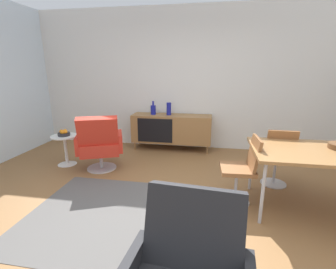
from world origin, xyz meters
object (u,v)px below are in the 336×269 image
vase_sculptural_dark (169,109)px  dining_chair_back_left (278,155)px  fruit_bowl (64,133)px  dining_table (326,155)px  dining_chair_near_window (243,168)px  lounge_chair_red (100,143)px  vase_cobalt (153,110)px  sideboard (171,129)px  side_table_round (65,147)px

vase_sculptural_dark → dining_chair_back_left: (1.78, -1.36, -0.38)m
fruit_bowl → vase_sculptural_dark: bearing=35.2°
dining_table → fruit_bowl: size_ratio=8.00×
dining_chair_near_window → lounge_chair_red: 2.25m
lounge_chair_red → vase_cobalt: bearing=65.0°
sideboard → dining_chair_back_left: bearing=-38.3°
dining_table → dining_chair_back_left: dining_chair_back_left is taller
dining_table → side_table_round: 3.84m
lounge_chair_red → fruit_bowl: bearing=169.7°
sideboard → side_table_round: bearing=-145.8°
sideboard → dining_chair_near_window: 2.25m
dining_table → vase_cobalt: bearing=141.9°
dining_table → dining_chair_near_window: dining_chair_near_window is taller
vase_cobalt → side_table_round: 1.80m
vase_sculptural_dark → dining_table: 2.87m
vase_sculptural_dark → dining_chair_near_window: 2.31m
vase_cobalt → vase_sculptural_dark: 0.32m
vase_cobalt → side_table_round: (-1.30, -1.14, -0.50)m
lounge_chair_red → vase_sculptural_dark: bearing=54.3°
vase_cobalt → dining_table: bearing=-38.1°
dining_chair_near_window → lounge_chair_red: size_ratio=0.90×
vase_sculptural_dark → fruit_bowl: 2.00m
dining_chair_back_left → dining_chair_near_window: bearing=-134.0°
dining_chair_near_window → dining_chair_back_left: bearing=46.0°
dining_chair_back_left → fruit_bowl: dining_chair_back_left is taller
sideboard → lounge_chair_red: (-0.97, -1.27, 0.03)m
sideboard → vase_cobalt: bearing=179.7°
sideboard → vase_sculptural_dark: bearing=178.0°
dining_table → lounge_chair_red: (-3.04, 0.65, -0.23)m
sideboard → side_table_round: 2.03m
dining_table → lounge_chair_red: 3.12m
dining_chair_near_window → side_table_round: size_ratio=1.65×
vase_cobalt → lounge_chair_red: vase_cobalt is taller
vase_sculptural_dark → dining_chair_back_left: bearing=-37.5°
vase_cobalt → dining_chair_near_window: (1.56, -1.92, -0.35)m
dining_chair_back_left → fruit_bowl: bearing=176.3°
vase_cobalt → lounge_chair_red: (-0.59, -1.27, -0.35)m
dining_table → side_table_round: size_ratio=3.08×
sideboard → dining_table: (2.07, -1.92, 0.26)m
sideboard → fruit_bowl: (-1.67, -1.14, 0.12)m
vase_cobalt → dining_chair_near_window: 2.50m
sideboard → dining_table: bearing=-42.8°
sideboard → dining_chair_back_left: 2.19m
sideboard → vase_cobalt: (-0.38, 0.00, 0.38)m
side_table_round → vase_sculptural_dark: bearing=35.2°
sideboard → vase_sculptural_dark: vase_sculptural_dark is taller
lounge_chair_red → side_table_round: 0.73m
vase_cobalt → dining_chair_near_window: vase_cobalt is taller
sideboard → vase_cobalt: 0.53m
vase_cobalt → dining_chair_back_left: vase_cobalt is taller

